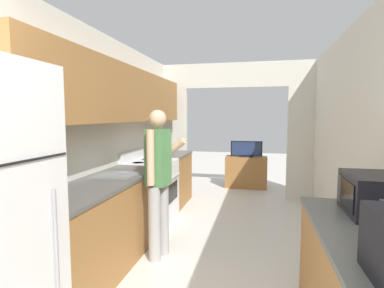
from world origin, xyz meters
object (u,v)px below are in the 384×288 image
at_px(range_oven, 151,191).
at_px(television, 246,149).
at_px(microwave, 376,195).
at_px(tv_cabinet, 246,172).
at_px(person, 158,180).

relative_size(range_oven, television, 1.55).
bearing_deg(microwave, tv_cabinet, 103.05).
bearing_deg(person, microwave, -102.98).
height_order(range_oven, person, person).
relative_size(person, tv_cabinet, 1.83).
bearing_deg(person, television, -0.17).
distance_m(person, microwave, 1.98).
height_order(person, microwave, person).
xyz_separation_m(range_oven, microwave, (2.25, -1.90, 0.57)).
xyz_separation_m(person, television, (0.78, 3.42, -0.02)).
height_order(tv_cabinet, television, television).
height_order(person, television, person).
bearing_deg(television, person, -102.84).
bearing_deg(range_oven, microwave, -40.15).
bearing_deg(tv_cabinet, television, -90.00).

